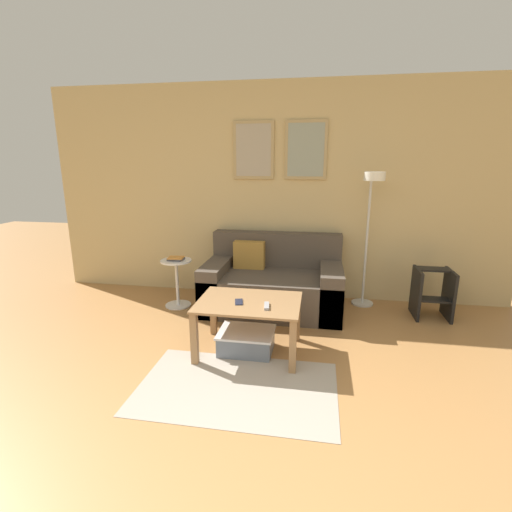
{
  "coord_description": "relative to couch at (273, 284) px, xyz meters",
  "views": [
    {
      "loc": [
        0.55,
        -1.16,
        1.65
      ],
      "look_at": [
        0.03,
        1.92,
        0.85
      ],
      "focal_mm": 26.0,
      "sensor_mm": 36.0,
      "label": 1
    }
  ],
  "objects": [
    {
      "name": "remote_control",
      "position": [
        0.09,
        -1.17,
        0.2
      ],
      "size": [
        0.06,
        0.15,
        0.02
      ],
      "primitive_type": "cube",
      "rotation": [
        0.0,
        0.0,
        0.13
      ],
      "color": "#99999E",
      "rests_on": "coffee_table"
    },
    {
      "name": "coffee_table",
      "position": [
        -0.08,
        -1.06,
        0.1
      ],
      "size": [
        0.89,
        0.65,
        0.47
      ],
      "color": "#997047",
      "rests_on": "ground_plane"
    },
    {
      "name": "book_stack",
      "position": [
        -1.1,
        -0.15,
        0.29
      ],
      "size": [
        0.18,
        0.16,
        0.04
      ],
      "color": "#4C4C51",
      "rests_on": "side_table"
    },
    {
      "name": "floor_lamp",
      "position": [
        1.04,
        0.13,
        0.82
      ],
      "size": [
        0.25,
        0.47,
        1.55
      ],
      "color": "silver",
      "rests_on": "ground_plane"
    },
    {
      "name": "couch",
      "position": [
        0.0,
        0.0,
        0.0
      ],
      "size": [
        1.53,
        0.92,
        0.83
      ],
      "color": "#4C4238",
      "rests_on": "ground_plane"
    },
    {
      "name": "storage_bin",
      "position": [
        -0.1,
        -1.07,
        -0.19
      ],
      "size": [
        0.49,
        0.38,
        0.19
      ],
      "color": "slate",
      "rests_on": "ground_plane"
    },
    {
      "name": "wall_back",
      "position": [
        -0.06,
        0.48,
        1.0
      ],
      "size": [
        5.6,
        0.09,
        2.55
      ],
      "color": "tan",
      "rests_on": "ground_plane"
    },
    {
      "name": "step_stool",
      "position": [
        1.73,
        0.01,
        -0.0
      ],
      "size": [
        0.37,
        0.37,
        0.53
      ],
      "color": "black",
      "rests_on": "ground_plane"
    },
    {
      "name": "area_rug",
      "position": [
        -0.07,
        -1.63,
        -0.28
      ],
      "size": [
        1.48,
        0.92,
        0.01
      ],
      "primitive_type": "cube",
      "color": "#A39989",
      "rests_on": "ground_plane"
    },
    {
      "name": "side_table",
      "position": [
        -1.1,
        -0.14,
        0.05
      ],
      "size": [
        0.35,
        0.35,
        0.56
      ],
      "color": "white",
      "rests_on": "ground_plane"
    },
    {
      "name": "cell_phone",
      "position": [
        -0.16,
        -1.1,
        0.19
      ],
      "size": [
        0.1,
        0.15,
        0.01
      ],
      "primitive_type": "cube",
      "rotation": [
        0.0,
        0.0,
        0.23
      ],
      "color": "#1E2338",
      "rests_on": "coffee_table"
    }
  ]
}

